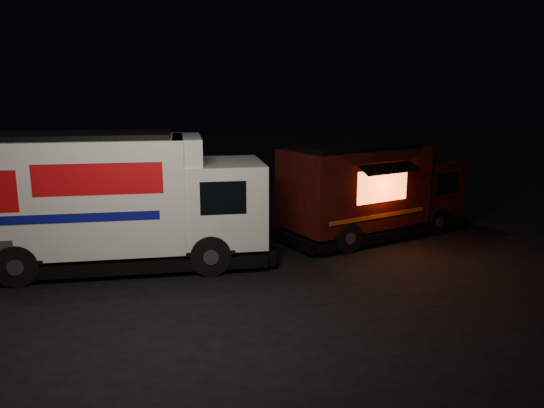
{
  "coord_description": "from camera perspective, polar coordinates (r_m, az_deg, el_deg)",
  "views": [
    {
      "loc": [
        -2.43,
        -12.28,
        4.44
      ],
      "look_at": [
        1.04,
        2.0,
        1.26
      ],
      "focal_mm": 35.0,
      "sensor_mm": 36.0,
      "label": 1
    }
  ],
  "objects": [
    {
      "name": "white_truck",
      "position": [
        13.9,
        -15.86,
        0.4
      ],
      "size": [
        7.68,
        3.07,
        3.41
      ],
      "primitive_type": null,
      "rotation": [
        0.0,
        0.0,
        -0.07
      ],
      "color": "silver",
      "rests_on": "ground"
    },
    {
      "name": "ground",
      "position": [
        13.29,
        -2.35,
        -7.32
      ],
      "size": [
        80.0,
        80.0,
        0.0
      ],
      "primitive_type": "plane",
      "color": "black",
      "rests_on": "ground"
    },
    {
      "name": "red_truck",
      "position": [
        16.53,
        10.91,
        1.49
      ],
      "size": [
        6.53,
        4.05,
        2.85
      ],
      "primitive_type": null,
      "rotation": [
        0.0,
        0.0,
        0.32
      ],
      "color": "#3E120B",
      "rests_on": "ground"
    }
  ]
}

